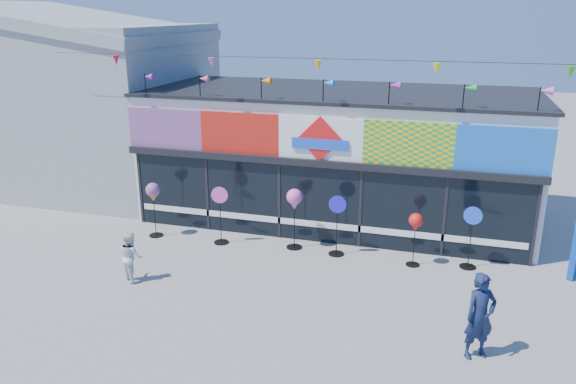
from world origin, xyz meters
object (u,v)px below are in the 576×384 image
at_px(spinner_1, 220,214).
at_px(spinner_2, 294,201).
at_px(child, 131,256).
at_px(spinner_0, 153,194).
at_px(spinner_4, 416,224).
at_px(spinner_5, 471,236).
at_px(spinner_3, 337,224).
at_px(adult_man, 480,316).

relative_size(spinner_1, spinner_2, 0.97).
xyz_separation_m(spinner_1, child, (-1.22, -2.82, -0.27)).
height_order(spinner_0, spinner_1, spinner_1).
xyz_separation_m(spinner_1, spinner_4, (5.51, 0.04, 0.27)).
height_order(spinner_0, spinner_5, spinner_5).
relative_size(spinner_3, adult_man, 0.97).
distance_m(spinner_0, spinner_1, 2.15).
distance_m(spinner_2, child, 4.63).
bearing_deg(spinner_2, spinner_0, -175.75).
bearing_deg(child, spinner_4, -121.89).
distance_m(spinner_1, spinner_3, 3.40).
xyz_separation_m(spinner_4, spinner_5, (1.41, 0.27, -0.28)).
bearing_deg(spinner_3, adult_man, -47.67).
distance_m(spinner_0, spinner_5, 9.03).
bearing_deg(child, spinner_0, -37.32).
relative_size(spinner_0, spinner_2, 0.94).
height_order(adult_man, child, adult_man).
height_order(spinner_4, spinner_5, spinner_5).
relative_size(spinner_0, spinner_4, 1.13).
xyz_separation_m(spinner_2, adult_man, (4.88, -4.10, -0.53)).
distance_m(spinner_2, adult_man, 6.39).
bearing_deg(spinner_4, spinner_1, -179.55).
distance_m(spinner_5, child, 8.72).
relative_size(spinner_3, child, 1.35).
relative_size(spinner_4, child, 1.15).
relative_size(spinner_4, adult_man, 0.83).
distance_m(spinner_1, spinner_2, 2.22).
bearing_deg(spinner_5, spinner_3, -177.23).
bearing_deg(spinner_3, spinner_5, 2.77).
distance_m(spinner_1, child, 3.09).
bearing_deg(spinner_1, spinner_0, -178.42).
bearing_deg(spinner_0, child, -72.36).
distance_m(spinner_2, spinner_5, 4.79).
xyz_separation_m(spinner_2, child, (-3.37, -3.08, -0.78)).
bearing_deg(spinner_2, adult_man, -40.03).
bearing_deg(spinner_4, spinner_0, -179.24).
relative_size(spinner_2, spinner_5, 1.04).
distance_m(spinner_2, spinner_3, 1.35).
xyz_separation_m(spinner_2, spinner_4, (3.36, -0.21, -0.24)).
bearing_deg(spinner_2, spinner_3, -5.26).
height_order(spinner_2, spinner_4, spinner_2).
bearing_deg(spinner_5, spinner_2, -179.34).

